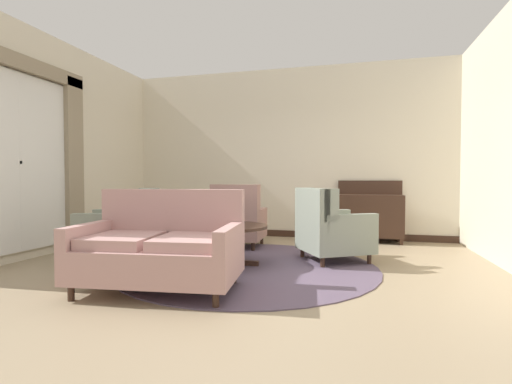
% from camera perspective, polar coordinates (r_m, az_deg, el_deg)
% --- Properties ---
extents(ground, '(8.56, 8.56, 0.00)m').
position_cam_1_polar(ground, '(4.42, -2.35, -12.26)').
color(ground, '#9E896B').
extents(wall_back, '(6.27, 0.08, 3.19)m').
position_cam_1_polar(wall_back, '(7.15, 4.50, 5.97)').
color(wall_back, beige).
rests_on(wall_back, ground).
extents(wall_left, '(0.08, 4.08, 3.19)m').
position_cam_1_polar(wall_left, '(6.60, -26.35, 6.13)').
color(wall_left, beige).
rests_on(wall_left, ground).
extents(baseboard_back, '(6.11, 0.03, 0.12)m').
position_cam_1_polar(baseboard_back, '(7.15, 4.39, -6.35)').
color(baseboard_back, '#382319').
rests_on(baseboard_back, ground).
extents(area_rug, '(3.18, 3.18, 0.01)m').
position_cam_1_polar(area_rug, '(4.70, -1.26, -11.33)').
color(area_rug, '#5B4C60').
rests_on(area_rug, ground).
extents(window_with_curtains, '(0.12, 2.16, 2.63)m').
position_cam_1_polar(window_with_curtains, '(5.79, -32.34, 5.45)').
color(window_with_curtains, silver).
extents(coffee_table, '(0.93, 0.93, 0.51)m').
position_cam_1_polar(coffee_table, '(4.72, -3.88, -6.12)').
color(coffee_table, '#382319').
rests_on(coffee_table, ground).
extents(porcelain_vase, '(0.15, 0.15, 0.35)m').
position_cam_1_polar(porcelain_vase, '(4.70, -4.28, -3.28)').
color(porcelain_vase, '#384C93').
rests_on(porcelain_vase, coffee_table).
extents(settee, '(1.61, 1.06, 0.98)m').
position_cam_1_polar(settee, '(3.79, -14.42, -8.42)').
color(settee, tan).
rests_on(settee, ground).
extents(armchair_beside_settee, '(0.77, 0.87, 1.01)m').
position_cam_1_polar(armchair_beside_settee, '(5.94, -2.66, -4.43)').
color(armchair_beside_settee, tan).
rests_on(armchair_beside_settee, ground).
extents(armchair_near_sideboard, '(1.07, 0.96, 0.97)m').
position_cam_1_polar(armchair_near_sideboard, '(5.19, -19.53, -5.57)').
color(armchair_near_sideboard, gray).
rests_on(armchair_near_sideboard, ground).
extents(armchair_back_corner, '(1.10, 1.08, 0.97)m').
position_cam_1_polar(armchair_back_corner, '(5.03, 11.22, -5.68)').
color(armchair_back_corner, gray).
rests_on(armchair_back_corner, ground).
extents(sideboard, '(1.09, 0.43, 1.07)m').
position_cam_1_polar(sideboard, '(6.76, 17.04, -3.36)').
color(sideboard, '#382319').
rests_on(sideboard, ground).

